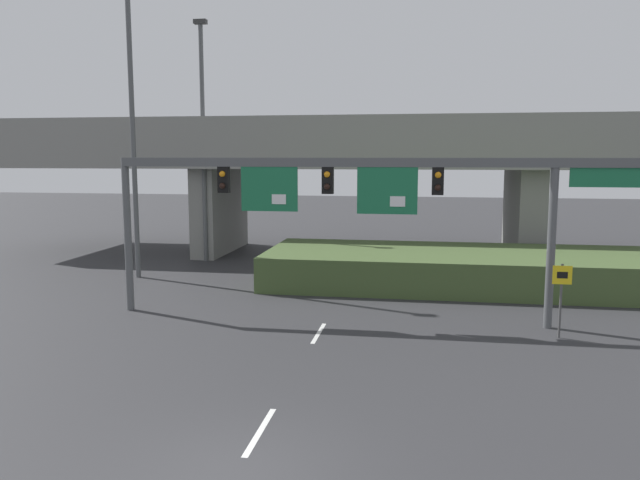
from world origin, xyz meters
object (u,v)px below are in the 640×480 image
object	(u,v)px
signal_gantry	(357,187)
speed_limit_sign	(561,290)
parked_sedan_near_right	(589,276)
highway_light_pole_near	(203,136)
highway_light_pole_far	(132,107)

from	to	relation	value
signal_gantry	speed_limit_sign	size ratio (longest dim) A/B	7.61
signal_gantry	speed_limit_sign	bearing A→B (deg)	-10.12
signal_gantry	parked_sedan_near_right	bearing A→B (deg)	33.41
highway_light_pole_near	signal_gantry	bearing A→B (deg)	-49.31
parked_sedan_near_right	speed_limit_sign	bearing A→B (deg)	-112.59
signal_gantry	highway_light_pole_near	size ratio (longest dim) A/B	1.42
signal_gantry	highway_light_pole_near	bearing A→B (deg)	130.69
highway_light_pole_far	speed_limit_sign	bearing A→B (deg)	-22.20
highway_light_pole_near	highway_light_pole_far	world-z (taller)	highway_light_pole_far
speed_limit_sign	parked_sedan_near_right	distance (m)	7.96
speed_limit_sign	highway_light_pole_near	xyz separation A→B (m)	(-16.45, 12.50, 5.34)
signal_gantry	highway_light_pole_near	world-z (taller)	highway_light_pole_near
highway_light_pole_far	parked_sedan_near_right	world-z (taller)	highway_light_pole_far
signal_gantry	highway_light_pole_far	size ratio (longest dim) A/B	1.19
highway_light_pole_near	parked_sedan_near_right	xyz separation A→B (m)	(19.16, -5.07, -6.24)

